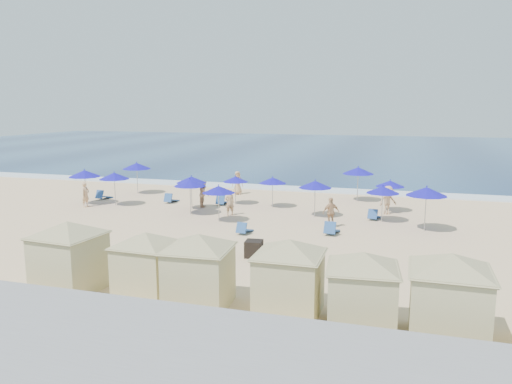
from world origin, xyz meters
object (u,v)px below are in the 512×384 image
(umbrella_8, at_px, (315,184))
(beachgoer_4, at_px, (238,183))
(cabana_4, at_px, (363,281))
(umbrella_3, at_px, (191,180))
(cabana_3, at_px, (289,267))
(umbrella_4, at_px, (235,179))
(umbrella_11, at_px, (427,191))
(umbrella_12, at_px, (358,171))
(beachgoer_1, at_px, (204,194))
(umbrella_2, at_px, (137,166))
(beachgoer_5, at_px, (230,202))
(umbrella_1, at_px, (114,176))
(cabana_1, at_px, (146,256))
(umbrella_7, at_px, (273,180))
(beachgoer_2, at_px, (331,212))
(cabana_5, at_px, (450,286))
(beachgoer_0, at_px, (85,195))
(trash_bin, at_px, (254,249))
(umbrella_6, at_px, (219,189))
(beachgoer_3, at_px, (388,200))
(cabana_0, at_px, (69,247))
(cabana_2, at_px, (199,261))
(umbrella_10, at_px, (383,190))
(umbrella_5, at_px, (190,183))
(umbrella_0, at_px, (85,174))
(umbrella_9, at_px, (390,184))

(umbrella_8, distance_m, beachgoer_4, 9.63)
(cabana_4, xyz_separation_m, umbrella_3, (-12.54, 15.25, 0.44))
(cabana_3, height_order, umbrella_4, cabana_3)
(umbrella_11, distance_m, umbrella_12, 8.97)
(cabana_4, bearing_deg, beachgoer_1, 126.62)
(beachgoer_4, bearing_deg, umbrella_2, 174.82)
(beachgoer_5, bearing_deg, umbrella_3, -56.22)
(cabana_3, height_order, umbrella_8, cabana_3)
(umbrella_1, xyz_separation_m, beachgoer_4, (6.67, 6.69, -1.16))
(cabana_1, height_order, umbrella_7, cabana_1)
(beachgoer_4, bearing_deg, beachgoer_2, -65.53)
(cabana_5, distance_m, beachgoer_0, 26.25)
(trash_bin, relative_size, cabana_3, 0.17)
(beachgoer_5, bearing_deg, beachgoer_2, 130.41)
(cabana_1, xyz_separation_m, umbrella_6, (-1.79, 11.76, 0.46))
(beachgoer_5, bearing_deg, cabana_3, 79.19)
(beachgoer_3, bearing_deg, cabana_0, -158.14)
(cabana_4, bearing_deg, umbrella_7, 113.40)
(cabana_2, bearing_deg, umbrella_10, 70.36)
(umbrella_5, distance_m, beachgoer_2, 9.16)
(umbrella_0, height_order, beachgoer_3, umbrella_0)
(umbrella_2, distance_m, umbrella_7, 11.80)
(trash_bin, bearing_deg, umbrella_11, 38.64)
(umbrella_0, height_order, umbrella_1, umbrella_0)
(umbrella_8, relative_size, beachgoer_3, 1.29)
(cabana_1, relative_size, umbrella_12, 1.61)
(cabana_4, xyz_separation_m, umbrella_9, (0.11, 18.32, 0.29))
(umbrella_10, bearing_deg, cabana_0, -125.22)
(cabana_5, height_order, umbrella_0, cabana_5)
(beachgoer_0, relative_size, beachgoer_5, 1.03)
(beachgoer_0, bearing_deg, umbrella_6, -92.82)
(umbrella_3, height_order, beachgoer_4, umbrella_3)
(cabana_1, xyz_separation_m, cabana_4, (7.70, -0.60, 0.07))
(trash_bin, xyz_separation_m, cabana_3, (2.99, -5.73, 1.22))
(cabana_5, xyz_separation_m, beachgoer_1, (-14.50, 16.21, -0.77))
(umbrella_6, bearing_deg, umbrella_8, 29.96)
(beachgoer_0, distance_m, beachgoer_5, 10.34)
(umbrella_3, distance_m, umbrella_10, 12.35)
(cabana_2, relative_size, umbrella_3, 1.94)
(umbrella_5, relative_size, beachgoer_5, 1.44)
(umbrella_4, distance_m, umbrella_8, 6.51)
(umbrella_10, bearing_deg, umbrella_6, -163.25)
(cabana_3, bearing_deg, cabana_2, -175.62)
(umbrella_11, height_order, beachgoer_2, umbrella_11)
(beachgoer_0, bearing_deg, umbrella_2, -1.23)
(umbrella_9, distance_m, beachgoer_4, 12.11)
(umbrella_3, bearing_deg, beachgoer_0, -169.23)
(umbrella_8, height_order, umbrella_11, umbrella_11)
(cabana_4, distance_m, umbrella_8, 15.96)
(cabana_0, distance_m, beachgoer_0, 16.39)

